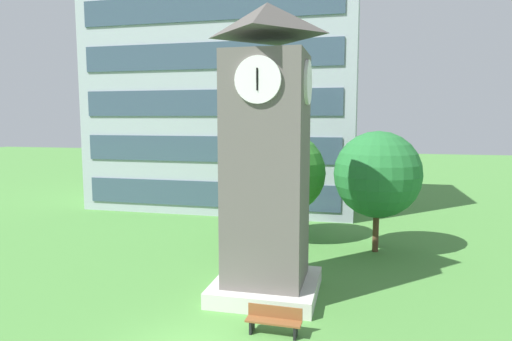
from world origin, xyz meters
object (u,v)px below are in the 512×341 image
Objects in this scene: clock_tower at (267,168)px; tree_by_building at (285,173)px; park_bench at (274,320)px; tree_streetside at (378,175)px.

clock_tower reaches higher than tree_by_building.
tree_by_building is at bearing 94.48° from clock_tower.
park_bench is 11.53m from tree_by_building.
tree_streetside is at bearing -10.71° from tree_by_building.
clock_tower reaches higher than tree_streetside.
tree_by_building is at bearing 169.29° from tree_streetside.
clock_tower is 8.15m from tree_streetside.
tree_streetside is (3.47, 9.96, 3.60)m from park_bench.
tree_by_building is (-1.52, 10.90, 3.44)m from park_bench.
park_bench is at bearing -109.20° from tree_streetside.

